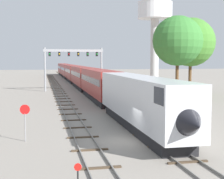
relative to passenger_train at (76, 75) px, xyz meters
The scene contains 9 objects.
ground_plane 61.24m from the passenger_train, 91.87° to the right, with size 400.00×400.00×0.00m, color gray.
track_main 2.79m from the passenger_train, 90.00° to the right, with size 2.60×200.00×0.16m.
track_near 22.00m from the passenger_train, 104.58° to the right, with size 2.60×160.00×0.16m.
passenger_train is the anchor object (origin of this frame).
signal_gantry 17.45m from the passenger_train, 97.60° to the right, with size 12.10×0.49×8.80m.
water_tower 36.45m from the passenger_train, 32.79° to the left, with size 10.97×10.97×25.62m.
stop_sign 60.31m from the passenger_train, 99.54° to the right, with size 0.76×0.08×2.88m.
trackside_tree_left 34.79m from the passenger_train, 65.13° to the right, with size 8.63×8.63×13.91m.
trackside_tree_mid 34.34m from the passenger_train, 57.91° to the right, with size 8.81×8.81×13.92m.
Camera 1 is at (-6.69, -24.90, 6.29)m, focal length 54.29 mm.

